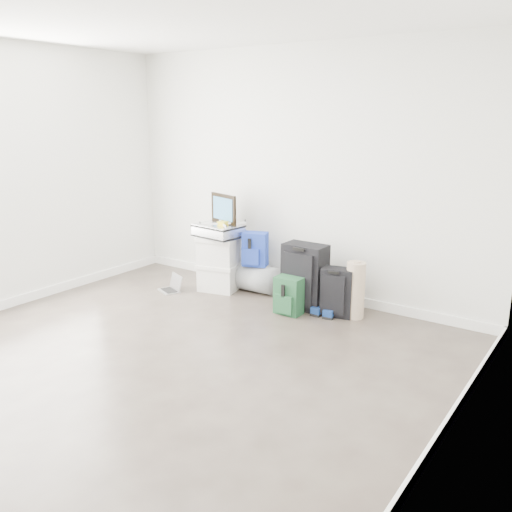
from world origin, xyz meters
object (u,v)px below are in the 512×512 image
Objects in this scene: boxes_stack at (219,263)px; briefcase at (218,231)px; large_suitcase at (304,277)px; laptop at (172,287)px; carry_on at (337,292)px; duffel_bag at (256,278)px.

briefcase is (0.00, 0.00, 0.39)m from boxes_stack.
laptop is at bearing -165.58° from large_suitcase.
boxes_stack is 1.26× the size of carry_on.
laptop is at bearing -134.71° from briefcase.
large_suitcase is (1.11, 0.03, 0.03)m from boxes_stack.
carry_on is at bearing -10.85° from duffel_bag.
carry_on is (1.50, 0.02, -0.07)m from boxes_stack.
boxes_stack is at bearing -155.88° from duffel_bag.
carry_on is 1.57× the size of laptop.
briefcase is at bearing -13.00° from boxes_stack.
large_suitcase is 0.40m from carry_on.
boxes_stack is at bearing -174.34° from briefcase.
duffel_bag is (0.39, 0.19, -0.54)m from briefcase.
carry_on is (1.50, 0.02, -0.45)m from briefcase.
large_suitcase reaches higher than boxes_stack.
large_suitcase is at bearing -11.54° from boxes_stack.
large_suitcase is at bearing 7.11° from briefcase.
duffel_bag is at bearing 56.72° from laptop.
large_suitcase is at bearing 165.88° from carry_on.
large_suitcase is 2.17× the size of laptop.
boxes_stack is 1.23× the size of duffel_bag.
carry_on is at bearing 6.42° from briefcase.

